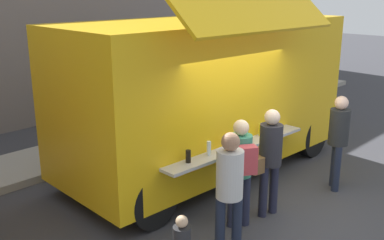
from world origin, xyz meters
name	(u,v)px	position (x,y,z in m)	size (l,w,h in m)	color
ground_plane	(264,208)	(0.00, 0.00, 0.00)	(60.00, 60.00, 0.00)	#38383D
food_truck_main	(207,91)	(0.56, 1.84, 1.64)	(5.97, 3.33, 3.65)	gold
trash_bin	(242,94)	(4.68, 4.16, 0.51)	(0.60, 0.60, 1.03)	#305E35
customer_front_ordering	(270,154)	(-0.16, -0.16, 1.05)	(0.59, 0.36, 1.78)	#202134
customer_mid_with_backpack	(241,163)	(-0.79, -0.08, 1.05)	(0.49, 0.56, 1.72)	#1F2237
customer_rear_waiting	(230,184)	(-1.51, -0.46, 1.07)	(0.36, 0.36, 1.79)	#1C2438
customer_extra_browsing	(338,134)	(1.54, -0.47, 1.05)	(0.36, 0.36, 1.75)	#1E2538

